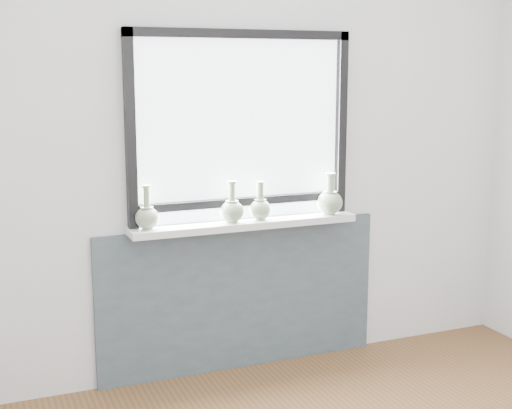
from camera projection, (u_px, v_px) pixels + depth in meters
name	position (u px, v px, depth m)	size (l,w,h in m)	color
back_wall	(239.00, 148.00, 4.02)	(3.60, 0.02, 2.60)	silver
apron_panel	(241.00, 297.00, 4.16)	(1.70, 0.03, 0.86)	#495863
windowsill	(245.00, 224.00, 4.01)	(1.32, 0.18, 0.04)	silver
window	(241.00, 123.00, 3.96)	(1.30, 0.06, 1.05)	black
vase_a	(147.00, 216.00, 3.78)	(0.13, 0.13, 0.24)	#90A780
vase_b	(232.00, 210.00, 3.94)	(0.13, 0.13, 0.23)	#90A780
vase_c	(260.00, 208.00, 4.02)	(0.13, 0.13, 0.22)	#90A780
vase_d	(330.00, 201.00, 4.17)	(0.15, 0.15, 0.24)	#90A780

